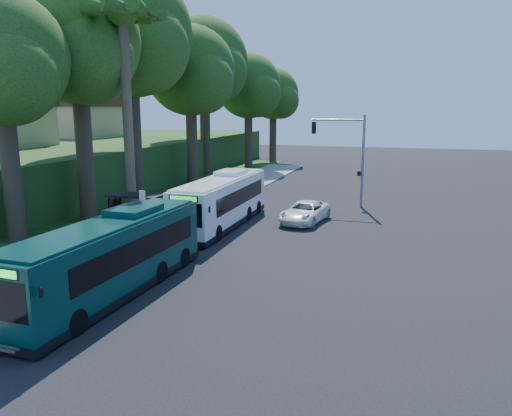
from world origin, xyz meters
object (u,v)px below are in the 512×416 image
(bus_shelter, at_px, (134,206))
(pickup, at_px, (305,212))
(teal_bus, at_px, (112,256))
(white_bus, at_px, (222,200))

(bus_shelter, relative_size, pickup, 0.64)
(teal_bus, height_order, pickup, teal_bus)
(teal_bus, bearing_deg, bus_shelter, 117.53)
(teal_bus, bearing_deg, white_bus, 92.30)
(white_bus, height_order, teal_bus, white_bus)
(pickup, bearing_deg, teal_bus, -99.45)
(bus_shelter, bearing_deg, white_bus, 45.37)
(bus_shelter, distance_m, pickup, 11.16)
(bus_shelter, relative_size, teal_bus, 0.28)
(white_bus, xyz_separation_m, teal_bus, (0.08, -12.68, -0.03))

